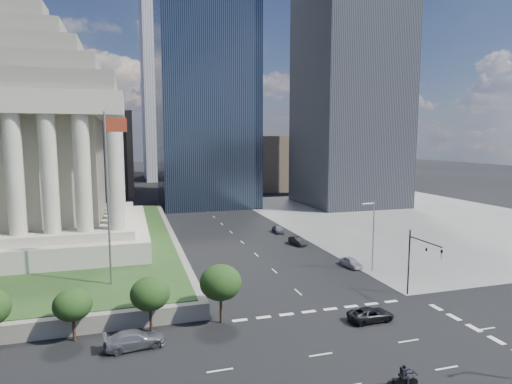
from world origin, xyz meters
name	(u,v)px	position (x,y,z in m)	size (l,w,h in m)	color
ground	(197,202)	(0.00, 100.00, 0.00)	(500.00, 500.00, 0.00)	black
sidewalk_ne	(411,217)	(46.00, 60.00, 0.01)	(68.00, 90.00, 0.03)	slate
war_memorial	(31,123)	(-34.00, 48.00, 21.40)	(34.00, 34.00, 39.00)	#A29A88
flagpole	(109,189)	(-21.83, 24.00, 13.11)	(2.52, 0.24, 20.00)	slate
midrise_glass	(205,100)	(2.00, 95.00, 30.00)	(26.00, 26.00, 60.00)	black
highrise_ne	(351,28)	(42.00, 85.00, 50.00)	(26.00, 28.00, 100.00)	black
building_filler_ne	(267,162)	(32.00, 130.00, 10.00)	(20.00, 30.00, 20.00)	brown
building_filler_nw	(97,154)	(-30.00, 130.00, 14.00)	(24.00, 30.00, 28.00)	brown
traffic_signal_ne	(419,256)	(12.50, 13.70, 5.25)	(0.30, 5.74, 8.00)	black
street_lamp_north	(372,232)	(13.33, 25.00, 5.66)	(2.13, 0.22, 10.00)	slate
pickup_truck	(371,314)	(4.05, 10.00, 0.68)	(2.25, 4.88, 1.36)	black
suv_grey	(135,339)	(-19.57, 11.00, 0.79)	(2.21, 5.44, 1.58)	#56585E
parked_sedan_near	(351,262)	(11.50, 27.49, 0.71)	(4.14, 1.67, 1.41)	#9D9FA6
parked_sedan_mid	(298,241)	(9.00, 42.32, 0.71)	(4.30, 1.50, 1.42)	black
parked_sedan_far	(278,229)	(9.00, 52.80, 0.72)	(1.71, 4.24, 1.44)	slate
motorcycle_lead	(403,377)	(-0.31, -1.48, 0.95)	(2.56, 0.70, 1.91)	black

